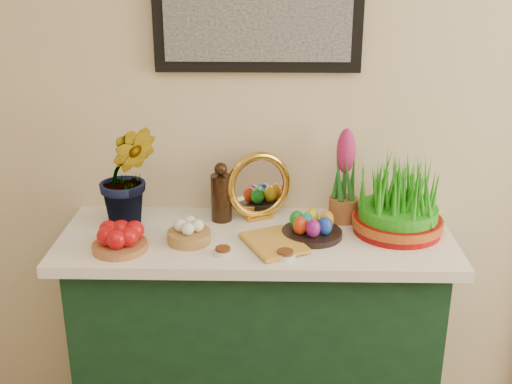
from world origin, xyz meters
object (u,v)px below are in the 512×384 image
Objects in this scene: mirror at (259,186)px; book at (251,247)px; hyacinth_green at (127,159)px; wheatgrass_sabzeh at (399,202)px; sideboard at (256,344)px.

book is (-0.02, -0.30, -0.11)m from mirror.
hyacinth_green is at bearing 129.88° from book.
wheatgrass_sabzeh is at bearing -6.98° from book.
sideboard is 0.50m from book.
sideboard is 2.55× the size of hyacinth_green.
book is (0.45, -0.21, -0.24)m from hyacinth_green.
hyacinth_green is 2.25× the size of book.
sideboard is at bearing -92.38° from mirror.
hyacinth_green is at bearing 177.68° from wheatgrass_sabzeh.
sideboard is at bearing -176.47° from wheatgrass_sabzeh.
mirror is (0.01, 0.16, 0.59)m from sideboard.
wheatgrass_sabzeh is at bearing -11.66° from hyacinth_green.
wheatgrass_sabzeh is (0.50, -0.13, -0.01)m from mirror.
sideboard is 0.61m from mirror.
hyacinth_green is (-0.46, 0.07, 0.72)m from sideboard.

